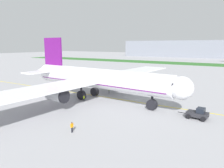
% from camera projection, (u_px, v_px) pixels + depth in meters
% --- Properties ---
extents(ground_plane, '(600.00, 600.00, 0.00)m').
position_uv_depth(ground_plane, '(97.00, 96.00, 57.39)').
color(ground_plane, '#9E9EA3').
rests_on(ground_plane, ground).
extents(apron_taxi_line, '(280.00, 0.36, 0.01)m').
position_uv_depth(apron_taxi_line, '(97.00, 96.00, 57.58)').
color(apron_taxi_line, yellow).
rests_on(apron_taxi_line, ground).
extents(grass_median_strip, '(320.00, 24.00, 0.10)m').
position_uv_depth(grass_median_strip, '(191.00, 64.00, 153.76)').
color(grass_median_strip, '#2D6628').
rests_on(grass_median_strip, ground).
extents(airliner_foreground, '(47.69, 75.91, 15.51)m').
position_uv_depth(airliner_foreground, '(95.00, 78.00, 53.49)').
color(airliner_foreground, white).
rests_on(airliner_foreground, ground).
extents(pushback_tug, '(5.59, 2.81, 2.16)m').
position_uv_depth(pushback_tug, '(198.00, 114.00, 39.77)').
color(pushback_tug, '#26262B').
rests_on(pushback_tug, ground).
extents(ground_crew_wingwalker_port, '(0.46, 0.51, 1.71)m').
position_uv_depth(ground_crew_wingwalker_port, '(109.00, 90.00, 60.84)').
color(ground_crew_wingwalker_port, black).
rests_on(ground_crew_wingwalker_port, ground).
extents(ground_crew_marshaller_front, '(0.36, 0.52, 1.57)m').
position_uv_depth(ground_crew_marshaller_front, '(84.00, 98.00, 51.73)').
color(ground_crew_marshaller_front, black).
rests_on(ground_crew_marshaller_front, ground).
extents(ground_crew_wingwalker_starboard, '(0.26, 0.60, 1.72)m').
position_uv_depth(ground_crew_wingwalker_starboard, '(72.00, 126.00, 33.52)').
color(ground_crew_wingwalker_starboard, black).
rests_on(ground_crew_wingwalker_starboard, ground).
extents(service_truck_catering_van, '(5.12, 3.83, 2.83)m').
position_uv_depth(service_truck_catering_van, '(82.00, 71.00, 100.08)').
color(service_truck_catering_van, yellow).
rests_on(service_truck_catering_van, ground).
extents(terminal_building, '(124.29, 20.00, 18.00)m').
position_uv_depth(terminal_building, '(179.00, 49.00, 237.34)').
color(terminal_building, gray).
rests_on(terminal_building, ground).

